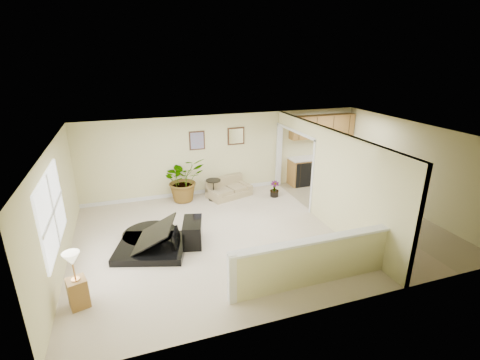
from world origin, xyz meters
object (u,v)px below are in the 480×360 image
object	(u,v)px
accent_table	(213,187)
small_plant	(274,190)
piano	(147,224)
palm_plant	(184,180)
lamp_stand	(76,284)
piano_bench	(193,232)
loveseat	(229,187)

from	to	relation	value
accent_table	small_plant	size ratio (longest dim) A/B	1.28
piano	palm_plant	size ratio (longest dim) A/B	1.44
piano	accent_table	distance (m)	3.12
palm_plant	lamp_stand	bearing A→B (deg)	-122.28
palm_plant	small_plant	world-z (taller)	palm_plant
piano	piano_bench	xyz separation A→B (m)	(1.01, -0.09, -0.32)
palm_plant	small_plant	distance (m)	2.83
piano	piano_bench	world-z (taller)	piano
palm_plant	piano	bearing A→B (deg)	-116.72
piano_bench	small_plant	distance (m)	3.60
piano_bench	palm_plant	xyz separation A→B (m)	(0.27, 2.62, 0.39)
loveseat	small_plant	world-z (taller)	loveseat
piano_bench	small_plant	world-z (taller)	piano_bench
palm_plant	small_plant	bearing A→B (deg)	-12.89
piano	small_plant	bearing A→B (deg)	42.72
piano	small_plant	xyz separation A→B (m)	(4.00, 1.91, -0.39)
piano	loveseat	distance (m)	3.62
palm_plant	accent_table	bearing A→B (deg)	-17.22
loveseat	lamp_stand	xyz separation A→B (m)	(-4.01, -4.05, 0.17)
piano	small_plant	distance (m)	4.45
loveseat	palm_plant	distance (m)	1.44
accent_table	loveseat	bearing A→B (deg)	17.27
piano_bench	palm_plant	bearing A→B (deg)	84.18
palm_plant	small_plant	xyz separation A→B (m)	(2.73, -0.62, -0.45)
piano	accent_table	xyz separation A→B (m)	(2.13, 2.27, -0.19)
piano_bench	palm_plant	size ratio (longest dim) A/B	0.58
piano_bench	loveseat	size ratio (longest dim) A/B	0.55
piano	palm_plant	xyz separation A→B (m)	(1.28, 2.53, 0.06)
piano	small_plant	world-z (taller)	piano
piano_bench	lamp_stand	size ratio (longest dim) A/B	0.78
piano_bench	accent_table	bearing A→B (deg)	64.57
accent_table	lamp_stand	size ratio (longest dim) A/B	0.60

